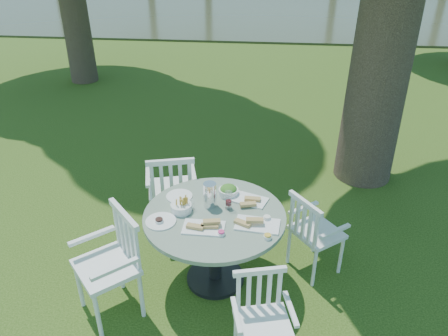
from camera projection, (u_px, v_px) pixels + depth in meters
The scene contains 7 objects.
ground at pixel (222, 245), 4.76m from camera, with size 140.00×140.00×0.00m, color #1C360B.
table at pixel (215, 229), 4.00m from camera, with size 1.29×1.29×0.78m.
chair_ne at pixel (311, 230), 4.16m from camera, with size 0.59×0.60×0.87m.
chair_nw at pixel (172, 188), 4.70m from camera, with size 0.59×0.57×0.98m.
chair_sw at pixel (116, 256), 3.72m from camera, with size 0.68×0.69×0.99m.
chair_se at pixel (261, 311), 3.33m from camera, with size 0.49×0.47×0.81m.
tableware at pixel (210, 205), 3.96m from camera, with size 1.18×0.76×0.24m.
Camera 1 is at (0.40, -3.70, 3.08)m, focal length 35.00 mm.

